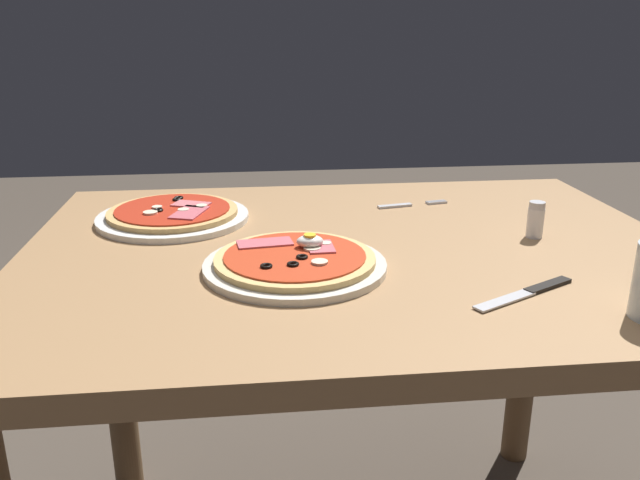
# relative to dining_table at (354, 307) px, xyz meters

# --- Properties ---
(dining_table) EXTENTS (1.16, 0.88, 0.77)m
(dining_table) POSITION_rel_dining_table_xyz_m (0.00, 0.00, 0.00)
(dining_table) COLOR #9E754C
(dining_table) RESTS_ON ground
(pizza_foreground) EXTENTS (0.29, 0.29, 0.05)m
(pizza_foreground) POSITION_rel_dining_table_xyz_m (-0.11, -0.10, 0.13)
(pizza_foreground) COLOR silver
(pizza_foreground) RESTS_ON dining_table
(pizza_across_left) EXTENTS (0.30, 0.30, 0.03)m
(pizza_across_left) POSITION_rel_dining_table_xyz_m (-0.33, 0.19, 0.13)
(pizza_across_left) COLOR white
(pizza_across_left) RESTS_ON dining_table
(fork) EXTENTS (0.16, 0.04, 0.00)m
(fork) POSITION_rel_dining_table_xyz_m (0.15, 0.24, 0.12)
(fork) COLOR silver
(fork) RESTS_ON dining_table
(knife) EXTENTS (0.18, 0.11, 0.01)m
(knife) POSITION_rel_dining_table_xyz_m (0.22, -0.24, 0.12)
(knife) COLOR silver
(knife) RESTS_ON dining_table
(salt_shaker) EXTENTS (0.03, 0.03, 0.07)m
(salt_shaker) POSITION_rel_dining_table_xyz_m (0.33, 0.01, 0.15)
(salt_shaker) COLOR white
(salt_shaker) RESTS_ON dining_table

